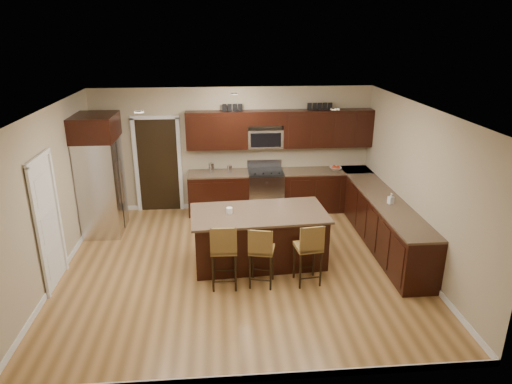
{
  "coord_description": "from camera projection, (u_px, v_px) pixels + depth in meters",
  "views": [
    {
      "loc": [
        -0.32,
        -6.96,
        3.88
      ],
      "look_at": [
        0.3,
        0.4,
        1.2
      ],
      "focal_mm": 32.0,
      "sensor_mm": 36.0,
      "label": 1
    }
  ],
  "objects": [
    {
      "name": "range",
      "position": [
        265.0,
        191.0,
        10.06
      ],
      "size": [
        0.76,
        0.64,
        1.11
      ],
      "color": "silver",
      "rests_on": "floor"
    },
    {
      "name": "letter_decor",
      "position": [
        276.0,
        107.0,
        9.58
      ],
      "size": [
        2.2,
        0.03,
        0.15
      ],
      "primitive_type": null,
      "color": "black",
      "rests_on": "upper_cabinets"
    },
    {
      "name": "microwave",
      "position": [
        265.0,
        138.0,
        9.81
      ],
      "size": [
        0.76,
        0.31,
        0.4
      ],
      "primitive_type": "cube",
      "color": "silver",
      "rests_on": "upper_cabinets"
    },
    {
      "name": "stool_left",
      "position": [
        224.0,
        249.0,
        6.98
      ],
      "size": [
        0.41,
        0.41,
        1.08
      ],
      "rotation": [
        0.0,
        0.0,
        -0.02
      ],
      "color": "olive",
      "rests_on": "floor"
    },
    {
      "name": "floor_mat",
      "position": [
        295.0,
        231.0,
        9.18
      ],
      "size": [
        1.04,
        0.87,
        0.01
      ],
      "primitive_type": "cube",
      "rotation": [
        0.0,
        0.0,
        -0.37
      ],
      "color": "brown",
      "rests_on": "floor"
    },
    {
      "name": "stool_mid",
      "position": [
        261.0,
        250.0,
        7.04
      ],
      "size": [
        0.45,
        0.45,
        1.01
      ],
      "rotation": [
        0.0,
        0.0,
        -0.22
      ],
      "color": "olive",
      "rests_on": "floor"
    },
    {
      "name": "canister_short",
      "position": [
        229.0,
        169.0,
        9.82
      ],
      "size": [
        0.11,
        0.11,
        0.16
      ],
      "primitive_type": "cylinder",
      "color": "silver",
      "rests_on": "base_cabinets"
    },
    {
      "name": "wall_back",
      "position": [
        233.0,
        149.0,
        9.99
      ],
      "size": [
        6.0,
        0.0,
        6.0
      ],
      "primitive_type": "plane",
      "rotation": [
        1.57,
        0.0,
        0.0
      ],
      "color": "tan",
      "rests_on": "floor"
    },
    {
      "name": "island",
      "position": [
        259.0,
        238.0,
        7.9
      ],
      "size": [
        2.37,
        1.34,
        0.92
      ],
      "rotation": [
        0.0,
        0.0,
        0.06
      ],
      "color": "black",
      "rests_on": "floor"
    },
    {
      "name": "canister_tall",
      "position": [
        211.0,
        168.0,
        9.78
      ],
      "size": [
        0.12,
        0.12,
        0.21
      ],
      "primitive_type": "cylinder",
      "color": "silver",
      "rests_on": "base_cabinets"
    },
    {
      "name": "wall_right",
      "position": [
        418.0,
        187.0,
        7.65
      ],
      "size": [
        0.0,
        5.5,
        5.5
      ],
      "primitive_type": "plane",
      "rotation": [
        1.57,
        0.0,
        -1.57
      ],
      "color": "tan",
      "rests_on": "floor"
    },
    {
      "name": "floor",
      "position": [
        241.0,
        266.0,
        7.87
      ],
      "size": [
        6.0,
        6.0,
        0.0
      ],
      "primitive_type": "plane",
      "color": "#A47641",
      "rests_on": "ground"
    },
    {
      "name": "wall_left",
      "position": [
        50.0,
        198.0,
        7.18
      ],
      "size": [
        0.0,
        5.5,
        5.5
      ],
      "primitive_type": "plane",
      "rotation": [
        1.57,
        0.0,
        1.57
      ],
      "color": "tan",
      "rests_on": "floor"
    },
    {
      "name": "base_cabinets",
      "position": [
        330.0,
        206.0,
        9.22
      ],
      "size": [
        4.02,
        3.96,
        0.92
      ],
      "color": "black",
      "rests_on": "floor"
    },
    {
      "name": "upper_cabinets",
      "position": [
        282.0,
        128.0,
        9.75
      ],
      "size": [
        4.0,
        0.33,
        0.8
      ],
      "color": "black",
      "rests_on": "wall_back"
    },
    {
      "name": "soap_bottle",
      "position": [
        391.0,
        198.0,
        8.08
      ],
      "size": [
        0.11,
        0.11,
        0.19
      ],
      "primitive_type": "imported",
      "rotation": [
        0.0,
        0.0,
        0.29
      ],
      "color": "#B2B2B2",
      "rests_on": "base_cabinets"
    },
    {
      "name": "fruit_bowl",
      "position": [
        336.0,
        168.0,
        10.02
      ],
      "size": [
        0.28,
        0.28,
        0.06
      ],
      "primitive_type": "imported",
      "rotation": [
        0.0,
        0.0,
        -0.07
      ],
      "color": "silver",
      "rests_on": "base_cabinets"
    },
    {
      "name": "pantry_door",
      "position": [
        48.0,
        224.0,
        7.01
      ],
      "size": [
        0.03,
        0.8,
        2.04
      ],
      "primitive_type": "cube",
      "color": "white",
      "rests_on": "floor"
    },
    {
      "name": "stool_right",
      "position": [
        309.0,
        247.0,
        7.09
      ],
      "size": [
        0.44,
        0.44,
        1.04
      ],
      "rotation": [
        0.0,
        0.0,
        0.13
      ],
      "color": "olive",
      "rests_on": "floor"
    },
    {
      "name": "island_jar",
      "position": [
        229.0,
        210.0,
        7.68
      ],
      "size": [
        0.1,
        0.1,
        0.1
      ],
      "primitive_type": "cylinder",
      "color": "white",
      "rests_on": "island"
    },
    {
      "name": "ceiling",
      "position": [
        239.0,
        109.0,
        6.95
      ],
      "size": [
        6.0,
        6.0,
        0.0
      ],
      "primitive_type": "plane",
      "rotation": [
        3.14,
        0.0,
        0.0
      ],
      "color": "silver",
      "rests_on": "wall_back"
    },
    {
      "name": "refrigerator",
      "position": [
        100.0,
        174.0,
        8.81
      ],
      "size": [
        0.79,
        1.0,
        2.35
      ],
      "color": "silver",
      "rests_on": "floor"
    },
    {
      "name": "doorway",
      "position": [
        158.0,
        165.0,
        9.95
      ],
      "size": [
        0.85,
        0.03,
        2.06
      ],
      "primitive_type": "cube",
      "color": "black",
      "rests_on": "floor"
    }
  ]
}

